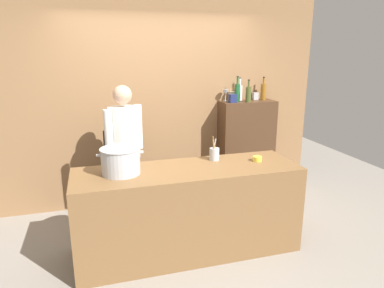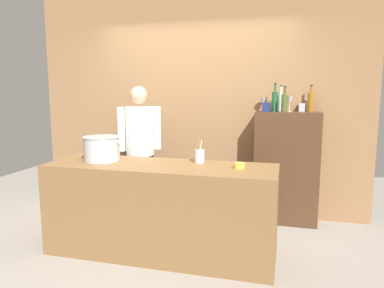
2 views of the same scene
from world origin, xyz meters
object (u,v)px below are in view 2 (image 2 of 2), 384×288
Objects in this scene: chef at (140,144)px; spice_tin_silver at (302,107)px; wine_bottle_clear at (281,102)px; spice_tin_navy at (266,107)px; wine_bottle_olive at (284,103)px; spice_tin_cream at (272,106)px; wine_glass_short at (290,101)px; butter_jar at (239,166)px; wine_bottle_amber at (311,102)px; stockpot_large at (102,149)px; wine_bottle_green at (275,101)px; wine_glass_wide at (263,102)px; utensil_crock at (199,156)px.

spice_tin_silver is at bearing 159.82° from chef.
wine_bottle_clear is 2.93× the size of spice_tin_navy.
spice_tin_cream is (-0.15, 0.21, -0.05)m from wine_bottle_olive.
wine_bottle_clear reaches higher than wine_glass_short.
wine_bottle_amber reaches higher than butter_jar.
spice_tin_cream is 0.35m from spice_tin_silver.
wine_glass_short reaches higher than stockpot_large.
wine_bottle_green reaches higher than wine_bottle_amber.
butter_jar is 0.33× the size of wine_bottle_olive.
spice_tin_navy is 0.18m from spice_tin_cream.
stockpot_large is 1.37× the size of wine_bottle_amber.
chef is 1.78m from wine_bottle_clear.
wine_bottle_amber is (0.67, 1.21, 0.55)m from butter_jar.
wine_bottle_amber is at bearing -5.04° from wine_bottle_clear.
wine_bottle_clear is 0.23m from spice_tin_navy.
spice_tin_navy is at bearing -138.42° from wine_bottle_clear.
wine_glass_short is 0.32m from wine_glass_wide.
chef is 5.25× the size of wine_bottle_amber.
utensil_crock is at bearing 158.33° from butter_jar.
spice_tin_silver is (0.14, 0.08, -0.08)m from wine_glass_short.
stockpot_large is at bearing -147.77° from spice_tin_silver.
wine_bottle_clear reaches higher than chef.
chef is at bearing -162.71° from wine_bottle_clear.
wine_bottle_olive is (0.79, 0.89, 0.50)m from utensil_crock.
stockpot_large is 2.39× the size of wine_glass_short.
chef reaches higher than wine_bottle_olive.
butter_jar is 1.47m from spice_tin_silver.
utensil_crock reaches higher than butter_jar.
butter_jar is 0.97× the size of spice_tin_silver.
spice_tin_cream is (0.11, 0.04, -0.05)m from wine_glass_wide.
stockpot_large is at bearing -147.43° from wine_glass_short.
wine_glass_wide is at bearing 145.12° from wine_bottle_olive.
stockpot_large is 2.17m from wine_bottle_clear.
spice_tin_cream reaches higher than stockpot_large.
wine_glass_wide is 1.31× the size of spice_tin_cream.
wine_glass_short is (0.17, 0.02, 0.00)m from wine_bottle_green.
spice_tin_cream is at bearing 108.48° from wine_bottle_green.
spice_tin_silver is (0.46, 0.03, -0.07)m from wine_glass_wide.
wine_glass_short is at bearing 50.25° from utensil_crock.
wine_glass_wide is 0.16m from spice_tin_navy.
spice_tin_silver is at bearing 65.52° from butter_jar.
spice_tin_navy is at bearing 34.55° from stockpot_large.
spice_tin_cream is (1.63, 1.26, 0.40)m from stockpot_large.
butter_jar is at bearing -98.59° from spice_tin_navy.
spice_tin_silver is at bearing -1.02° from spice_tin_cream.
wine_bottle_green is 0.14m from spice_tin_navy.
wine_bottle_green is 2.08× the size of wine_glass_wide.
wine_bottle_green is 1.86× the size of wine_glass_short.
butter_jar is at bearing -100.07° from spice_tin_cream.
wine_glass_wide is (0.54, 1.07, 0.51)m from utensil_crock.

